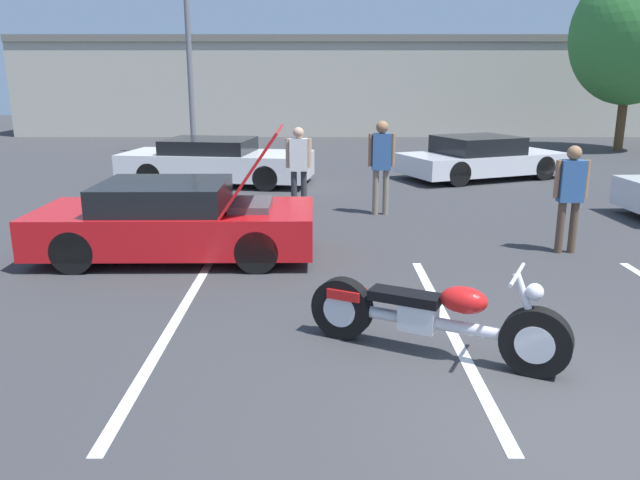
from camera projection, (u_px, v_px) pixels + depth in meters
ground_plane at (604, 431)px, 4.85m from camera, size 80.00×80.00×0.00m
parking_stripe_foreground at (170, 328)px, 6.82m from camera, size 0.12×4.83×0.01m
parking_stripe_middle at (448, 327)px, 6.82m from camera, size 0.12×4.83×0.01m
far_building at (365, 83)px, 29.38m from camera, size 32.00×4.20×4.40m
light_pole at (189, 37)px, 20.11m from camera, size 1.21×0.28×7.00m
tree_background at (629, 36)px, 21.89m from camera, size 4.17×4.17×6.44m
motorcycle at (430, 317)px, 6.08m from camera, size 2.39×1.30×0.96m
show_car_hood_open at (176, 220)px, 9.35m from camera, size 4.12×1.85×1.94m
parked_car_left_row at (214, 162)px, 15.79m from camera, size 4.92×2.59×1.14m
parked_car_mid_row at (479, 158)px, 16.63m from camera, size 4.71×3.42×1.13m
spectator_near_motorcycle at (380, 159)px, 12.12m from camera, size 0.52×0.24×1.84m
spectator_by_show_car at (297, 162)px, 12.48m from camera, size 0.52×0.22×1.69m
spectator_midground at (569, 190)px, 9.49m from camera, size 0.52×0.22×1.66m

